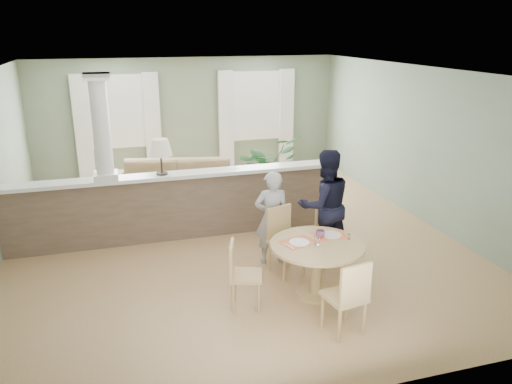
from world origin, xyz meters
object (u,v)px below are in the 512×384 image
object	(u,v)px
dining_table	(317,254)
chair_near	(348,295)
man_person	(325,205)
chair_far_man	(329,232)
chair_side	(241,272)
chair_far_boy	(284,237)
child_person	(272,218)
houseplant	(267,169)
sofa	(177,183)

from	to	relation	value
dining_table	chair_near	bearing A→B (deg)	-90.82
man_person	chair_far_man	bearing A→B (deg)	94.12
chair_far_man	man_person	size ratio (longest dim) A/B	0.52
chair_side	chair_far_boy	bearing A→B (deg)	-29.84
man_person	child_person	bearing A→B (deg)	-6.62
houseplant	chair_near	world-z (taller)	houseplant
chair_far_man	chair_near	size ratio (longest dim) A/B	0.95
houseplant	chair_near	size ratio (longest dim) A/B	1.45
chair_side	houseplant	bearing A→B (deg)	-4.41
sofa	houseplant	bearing A→B (deg)	-1.14
chair_near	chair_side	world-z (taller)	chair_near
chair_far_man	houseplant	bearing A→B (deg)	95.73
chair_far_boy	chair_far_man	world-z (taller)	chair_far_boy
sofa	chair_side	world-z (taller)	chair_side
sofa	chair_far_man	xyz separation A→B (m)	(1.77, -3.31, 0.08)
sofa	man_person	xyz separation A→B (m)	(1.76, -3.13, 0.43)
chair_near	houseplant	bearing A→B (deg)	-106.04
chair_near	chair_side	size ratio (longest dim) A/B	1.08
houseplant	dining_table	xyz separation A→B (m)	(-0.52, -3.72, -0.09)
child_person	chair_near	bearing A→B (deg)	103.20
houseplant	man_person	world-z (taller)	man_person
sofa	chair_near	world-z (taller)	chair_near
houseplant	chair_far_boy	distance (m)	3.04
sofa	chair_far_man	size ratio (longest dim) A/B	3.18
chair_side	chair_near	bearing A→B (deg)	-115.72
dining_table	chair_side	bearing A→B (deg)	179.28
sofa	chair_side	xyz separation A→B (m)	(0.22, -4.11, 0.06)
houseplant	chair_side	xyz separation A→B (m)	(-1.52, -3.71, -0.20)
dining_table	child_person	bearing A→B (deg)	103.11
chair_far_boy	man_person	bearing A→B (deg)	-0.36
chair_side	child_person	size ratio (longest dim) A/B	0.61
chair_far_man	chair_near	bearing A→B (deg)	-102.81
chair_far_man	chair_side	xyz separation A→B (m)	(-1.55, -0.80, -0.01)
chair_near	man_person	size ratio (longest dim) A/B	0.55
chair_far_man	child_person	bearing A→B (deg)	166.80
dining_table	man_person	size ratio (longest dim) A/B	0.71
man_person	houseplant	bearing A→B (deg)	-89.86
chair_far_boy	chair_side	xyz separation A→B (m)	(-0.82, -0.75, -0.05)
chair_far_man	man_person	bearing A→B (deg)	99.47
chair_far_boy	chair_side	distance (m)	1.11
chair_far_boy	man_person	world-z (taller)	man_person
chair_near	child_person	xyz separation A→B (m)	(-0.24, 2.01, 0.19)
dining_table	man_person	distance (m)	1.16
dining_table	chair_far_man	world-z (taller)	chair_far_man
sofa	chair_far_boy	world-z (taller)	chair_far_boy
sofa	man_person	bearing A→B (deg)	-48.69
chair_far_man	man_person	world-z (taller)	man_person
child_person	sofa	bearing A→B (deg)	-65.85
houseplant	child_person	world-z (taller)	child_person
sofa	chair_near	size ratio (longest dim) A/B	3.03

